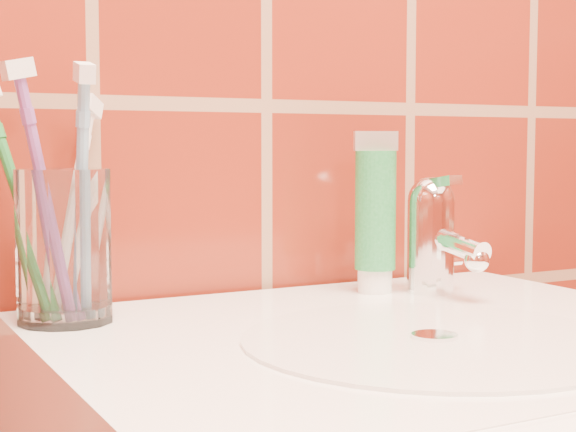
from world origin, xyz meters
TOP-DOWN VIEW (x-y plane):
  - glass_tumbler at (-0.23, 1.12)m, footprint 0.08×0.08m
  - toothpaste_tube at (0.08, 1.12)m, footprint 0.05×0.04m
  - faucet at (0.14, 1.09)m, footprint 0.05×0.11m
  - toothbrush_0 at (-0.22, 1.15)m, footprint 0.15×0.16m
  - toothbrush_1 at (-0.25, 1.10)m, footprint 0.09×0.08m
  - toothbrush_2 at (-0.26, 1.14)m, footprint 0.15×0.16m
  - toothbrush_3 at (-0.22, 1.10)m, footprint 0.03×0.11m

SIDE VIEW (x-z plane):
  - faucet at x=0.14m, z-range 0.85..0.97m
  - glass_tumbler at x=-0.23m, z-range 0.85..0.98m
  - toothpaste_tube at x=0.08m, z-range 0.84..1.01m
  - toothbrush_0 at x=-0.22m, z-range 0.84..1.05m
  - toothbrush_2 at x=-0.26m, z-range 0.84..1.06m
  - toothbrush_3 at x=-0.22m, z-range 0.84..1.07m
  - toothbrush_1 at x=-0.25m, z-range 0.84..1.07m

